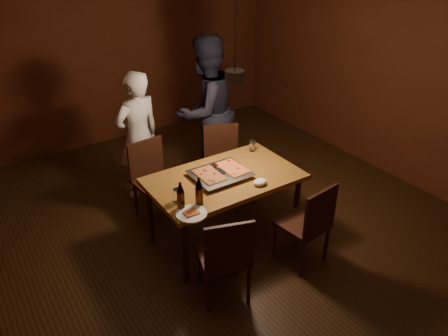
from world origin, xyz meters
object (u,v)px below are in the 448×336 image
beer_bottle_a (181,196)px  plate_slice (191,214)px  chair_far_left (151,173)px  dining_table (224,183)px  chair_near_right (310,219)px  beer_bottle_b (199,192)px  chair_far_right (223,155)px  chair_near_left (226,252)px  pendant_lamp (235,75)px  pizza_tray (220,175)px  diner_dark (206,111)px  diner_white (139,136)px

beer_bottle_a → plate_slice: size_ratio=0.95×
chair_far_left → dining_table: bearing=112.5°
chair_far_left → chair_near_right: (0.87, -1.62, 0.00)m
beer_bottle_a → beer_bottle_b: (0.16, -0.04, 0.01)m
chair_far_right → chair_near_left: same height
beer_bottle_a → plate_slice: 0.18m
pendant_lamp → chair_near_left: bearing=-127.9°
pizza_tray → dining_table: bearing=-32.4°
pizza_tray → beer_bottle_b: bearing=-145.2°
pizza_tray → beer_bottle_a: beer_bottle_a is taller
beer_bottle_b → plate_slice: size_ratio=0.99×
dining_table → pizza_tray: (-0.03, 0.02, 0.10)m
dining_table → pizza_tray: pizza_tray is taller
chair_far_right → pizza_tray: chair_far_right is taller
chair_far_left → beer_bottle_b: (-0.03, -1.12, 0.35)m
chair_near_right → diner_dark: diner_dark is taller
chair_near_right → plate_slice: chair_near_right is taller
dining_table → pendant_lamp: pendant_lamp is taller
chair_far_right → chair_near_right: size_ratio=1.13×
diner_dark → chair_near_left: bearing=49.7°
chair_near_left → chair_far_left: bearing=106.4°
chair_near_right → pendant_lamp: size_ratio=0.44×
chair_far_left → diner_white: (0.07, 0.46, 0.25)m
beer_bottle_b → diner_dark: 1.80m
dining_table → plate_slice: bearing=-146.6°
pizza_tray → pendant_lamp: (0.17, 0.01, 0.99)m
chair_far_right → chair_near_right: same height
beer_bottle_b → beer_bottle_a: bearing=166.9°
pizza_tray → diner_dark: diner_dark is taller
chair_near_left → pizza_tray: (0.45, 0.78, 0.24)m
pizza_tray → beer_bottle_a: (-0.59, -0.28, 0.11)m
dining_table → beer_bottle_b: (-0.46, -0.29, 0.21)m
pizza_tray → beer_bottle_a: bearing=-156.6°
beer_bottle_a → diner_dark: 1.87m
plate_slice → diner_dark: 1.97m
chair_near_right → pendant_lamp: (-0.31, 0.83, 1.22)m
pizza_tray → beer_bottle_b: (-0.42, -0.31, 0.11)m
pizza_tray → pendant_lamp: bearing=3.0°
dining_table → plate_slice: size_ratio=5.44×
chair_far_right → chair_near_left: size_ratio=1.03×
chair_near_left → plate_slice: chair_near_left is taller
chair_near_right → beer_bottle_a: (-1.07, 0.54, 0.34)m
dining_table → chair_far_right: size_ratio=2.75×
chair_near_right → pizza_tray: (-0.48, 0.81, 0.24)m
dining_table → chair_near_right: size_ratio=3.09×
pizza_tray → beer_bottle_b: beer_bottle_b is taller
chair_far_right → pendant_lamp: 1.45m
chair_near_left → beer_bottle_a: size_ratio=2.03×
chair_near_right → diner_dark: size_ratio=0.26×
beer_bottle_b → chair_far_left: bearing=88.3°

